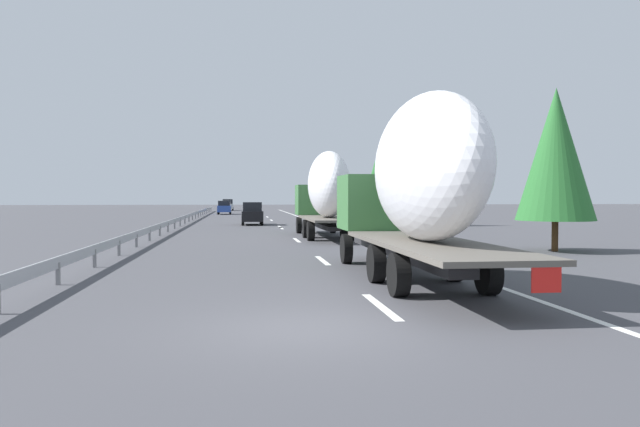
# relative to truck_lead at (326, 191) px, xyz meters

# --- Properties ---
(ground_plane) EXTENTS (260.00, 260.00, 0.00)m
(ground_plane) POSITION_rel_truck_lead_xyz_m (16.18, 3.60, -2.64)
(ground_plane) COLOR #424247
(lane_stripe_0) EXTENTS (3.20, 0.20, 0.01)m
(lane_stripe_0) POSITION_rel_truck_lead_xyz_m (-21.82, 1.80, -2.64)
(lane_stripe_0) COLOR white
(lane_stripe_0) RESTS_ON ground_plane
(lane_stripe_1) EXTENTS (3.20, 0.20, 0.01)m
(lane_stripe_1) POSITION_rel_truck_lead_xyz_m (-12.31, 1.80, -2.64)
(lane_stripe_1) COLOR white
(lane_stripe_1) RESTS_ON ground_plane
(lane_stripe_2) EXTENTS (3.20, 0.20, 0.01)m
(lane_stripe_2) POSITION_rel_truck_lead_xyz_m (-1.77, 1.80, -2.64)
(lane_stripe_2) COLOR white
(lane_stripe_2) RESTS_ON ground_plane
(lane_stripe_3) EXTENTS (3.20, 0.20, 0.01)m
(lane_stripe_3) POSITION_rel_truck_lead_xyz_m (11.10, 1.80, -2.64)
(lane_stripe_3) COLOR white
(lane_stripe_3) RESTS_ON ground_plane
(lane_stripe_4) EXTENTS (3.20, 0.20, 0.01)m
(lane_stripe_4) POSITION_rel_truck_lead_xyz_m (13.02, 1.80, -2.64)
(lane_stripe_4) COLOR white
(lane_stripe_4) RESTS_ON ground_plane
(lane_stripe_5) EXTENTS (3.20, 0.20, 0.01)m
(lane_stripe_5) POSITION_rel_truck_lead_xyz_m (26.61, 1.80, -2.64)
(lane_stripe_5) COLOR white
(lane_stripe_5) RESTS_ON ground_plane
(lane_stripe_6) EXTENTS (3.20, 0.20, 0.01)m
(lane_stripe_6) POSITION_rel_truck_lead_xyz_m (36.47, 1.80, -2.64)
(lane_stripe_6) COLOR white
(lane_stripe_6) RESTS_ON ground_plane
(edge_line_right) EXTENTS (110.00, 0.20, 0.01)m
(edge_line_right) POSITION_rel_truck_lead_xyz_m (21.18, -1.90, -2.64)
(edge_line_right) COLOR white
(edge_line_right) RESTS_ON ground_plane
(truck_lead) EXTENTS (12.24, 2.55, 4.85)m
(truck_lead) POSITION_rel_truck_lead_xyz_m (0.00, 0.00, 0.00)
(truck_lead) COLOR #387038
(truck_lead) RESTS_ON ground_plane
(truck_trailing) EXTENTS (13.37, 2.55, 5.00)m
(truck_trailing) POSITION_rel_truck_lead_xyz_m (-18.24, 0.00, 0.12)
(truck_trailing) COLOR #387038
(truck_trailing) RESTS_ON ground_plane
(car_blue_sedan) EXTENTS (4.32, 1.78, 1.81)m
(car_blue_sedan) POSITION_rel_truck_lead_xyz_m (48.00, 7.03, -1.73)
(car_blue_sedan) COLOR #28479E
(car_blue_sedan) RESTS_ON ground_plane
(car_black_suv) EXTENTS (4.19, 1.76, 1.90)m
(car_black_suv) POSITION_rel_truck_lead_xyz_m (16.70, 3.88, -1.69)
(car_black_suv) COLOR black
(car_black_suv) RESTS_ON ground_plane
(car_silver_hatch) EXTENTS (4.58, 1.87, 1.93)m
(car_silver_hatch) POSITION_rel_truck_lead_xyz_m (70.42, 7.07, -1.68)
(car_silver_hatch) COLOR #ADB2B7
(car_silver_hatch) RESTS_ON ground_plane
(road_sign) EXTENTS (0.10, 0.90, 3.21)m
(road_sign) POSITION_rel_truck_lead_xyz_m (24.66, -3.10, -0.42)
(road_sign) COLOR gray
(road_sign) RESTS_ON ground_plane
(tree_0) EXTENTS (3.63, 3.63, 7.58)m
(tree_0) POSITION_rel_truck_lead_xyz_m (13.60, -8.91, 2.08)
(tree_0) COLOR #472D19
(tree_0) RESTS_ON ground_plane
(tree_1) EXTENTS (3.04, 3.04, 4.90)m
(tree_1) POSITION_rel_truck_lead_xyz_m (12.64, -5.90, 0.49)
(tree_1) COLOR #472D19
(tree_1) RESTS_ON ground_plane
(tree_2) EXTENTS (3.86, 3.86, 7.33)m
(tree_2) POSITION_rel_truck_lead_xyz_m (45.79, -6.59, 1.97)
(tree_2) COLOR #472D19
(tree_2) RESTS_ON ground_plane
(tree_3) EXTENTS (2.72, 2.72, 6.23)m
(tree_3) POSITION_rel_truck_lead_xyz_m (27.52, -8.99, 1.20)
(tree_3) COLOR #472D19
(tree_3) RESTS_ON ground_plane
(tree_4) EXTENTS (3.33, 3.33, 7.01)m
(tree_4) POSITION_rel_truck_lead_xyz_m (-9.83, -8.59, 1.52)
(tree_4) COLOR #472D19
(tree_4) RESTS_ON ground_plane
(guardrail_median) EXTENTS (94.00, 0.10, 0.76)m
(guardrail_median) POSITION_rel_truck_lead_xyz_m (19.18, 9.60, -2.06)
(guardrail_median) COLOR #9EA0A5
(guardrail_median) RESTS_ON ground_plane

